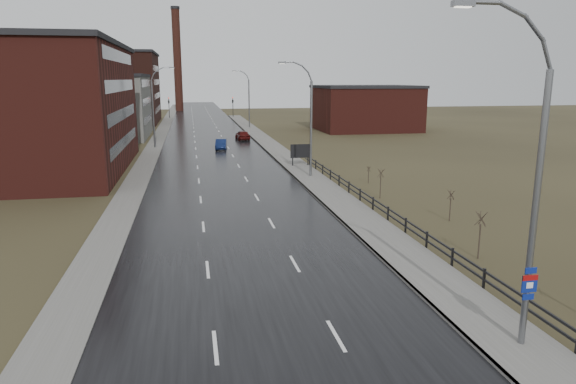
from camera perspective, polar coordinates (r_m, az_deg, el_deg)
name	(u,v)px	position (r m, az deg, el deg)	size (l,w,h in m)	color
road	(212,148)	(74.06, -8.44, 4.82)	(14.00, 300.00, 0.06)	black
sidewalk_right	(311,179)	(50.63, 2.57, 1.51)	(3.20, 180.00, 0.18)	#595651
curb_right	(296,179)	(50.30, 0.88, 1.45)	(0.16, 180.00, 0.18)	slate
sidewalk_left	(153,150)	(74.19, -14.80, 4.58)	(2.40, 260.00, 0.12)	#595651
warehouse_near	(13,108)	(61.19, -28.26, 8.25)	(22.44, 28.56, 13.50)	#471914
warehouse_mid	(98,106)	(92.72, -20.36, 8.95)	(16.32, 20.40, 10.50)	slate
warehouse_far	(96,88)	(123.04, -20.52, 10.79)	(26.52, 24.48, 15.50)	#331611
building_right	(365,108)	(101.12, 8.55, 9.24)	(18.36, 16.32, 8.50)	#471914
smokestack	(177,59)	(163.50, -12.20, 14.22)	(2.70, 2.70, 30.70)	#331611
streetlight_main	(529,187)	(19.44, 25.22, 0.47)	(3.91, 0.29, 12.11)	slate
streetlight_right_mid	(308,119)	(50.80, 2.26, 8.09)	(3.36, 0.28, 11.35)	slate
streetlight_left	(155,107)	(75.62, -14.56, 9.14)	(3.36, 0.28, 11.35)	slate
streetlight_right_far	(248,99)	(104.06, -4.52, 10.30)	(3.36, 0.28, 11.35)	slate
guardrail	(392,215)	(35.46, 11.47, -2.47)	(0.10, 53.05, 1.10)	black
shrub_c	(480,234)	(29.97, 20.55, -4.39)	(0.63, 0.66, 2.67)	#382D23
shrub_d	(450,205)	(37.26, 17.60, -1.36)	(0.53, 0.55, 2.21)	#382D23
shrub_e	(381,183)	(43.00, 10.25, 1.02)	(0.59, 0.62, 2.48)	#382D23
shrub_f	(368,174)	(49.22, 8.93, 1.96)	(0.39, 0.41, 1.62)	#382D23
billboard	(300,152)	(57.53, 1.39, 4.50)	(2.28, 0.17, 2.58)	black
traffic_light_left	(169,100)	(133.56, -13.12, 9.95)	(0.58, 2.73, 5.30)	black
traffic_light_right	(233,99)	(133.90, -6.16, 10.21)	(0.58, 2.73, 5.30)	black
car_near	(221,145)	(72.68, -7.45, 5.24)	(1.48, 4.24, 1.40)	#0D1A45
car_far	(243,135)	(83.27, -5.07, 6.28)	(1.89, 4.69, 1.60)	#460C0B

